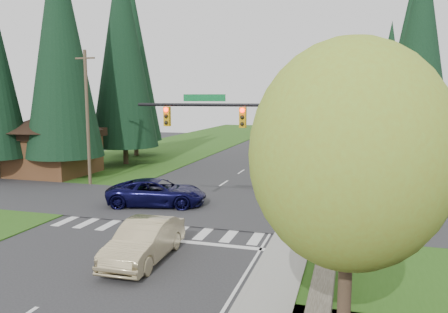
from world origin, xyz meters
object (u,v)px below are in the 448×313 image
at_px(sedan_champagne, 144,241).
at_px(suv_navy, 157,192).
at_px(parked_car_b, 308,158).
at_px(parked_car_d, 313,145).
at_px(parked_car_a, 276,179).
at_px(parked_car_c, 317,149).
at_px(parked_car_e, 317,140).

bearing_deg(sedan_champagne, suv_navy, 110.07).
bearing_deg(parked_car_b, parked_car_d, 89.57).
xyz_separation_m(sedan_champagne, parked_car_a, (2.77, 15.50, -0.08)).
bearing_deg(parked_car_c, parked_car_e, 90.47).
bearing_deg(parked_car_b, parked_car_a, -98.61).
xyz_separation_m(parked_car_a, parked_car_c, (1.40, 19.09, 0.00)).
bearing_deg(sedan_champagne, parked_car_e, 84.37).
distance_m(sedan_champagne, parked_car_d, 38.13).
bearing_deg(sedan_champagne, parked_car_a, 78.27).
bearing_deg(parked_car_e, suv_navy, -96.37).
xyz_separation_m(sedan_champagne, parked_car_e, (3.26, 46.38, -0.19)).
relative_size(parked_car_a, parked_car_b, 0.82).
bearing_deg(parked_car_a, parked_car_e, 93.77).
height_order(parked_car_a, parked_car_c, same).
height_order(parked_car_a, parked_car_d, parked_car_d).
relative_size(parked_car_d, parked_car_e, 1.13).
bearing_deg(parked_car_a, sedan_champagne, -95.45).
bearing_deg(parked_car_d, parked_car_c, -83.64).
distance_m(suv_navy, parked_car_b, 19.82).
bearing_deg(parked_car_b, sedan_champagne, -101.14).
height_order(sedan_champagne, parked_car_b, sedan_champagne).
height_order(parked_car_b, parked_car_d, parked_car_d).
distance_m(suv_navy, parked_car_c, 27.22).
bearing_deg(suv_navy, parked_car_d, -26.05).
height_order(suv_navy, parked_car_b, suv_navy).
relative_size(parked_car_c, parked_car_e, 1.04).
relative_size(parked_car_b, parked_car_e, 1.22).
bearing_deg(parked_car_e, parked_car_a, -87.40).
bearing_deg(sedan_champagne, parked_car_c, 81.52).
xyz_separation_m(parked_car_a, parked_car_e, (0.49, 30.88, -0.11)).
distance_m(parked_car_a, parked_car_c, 19.14).
height_order(parked_car_b, parked_car_e, parked_car_b).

